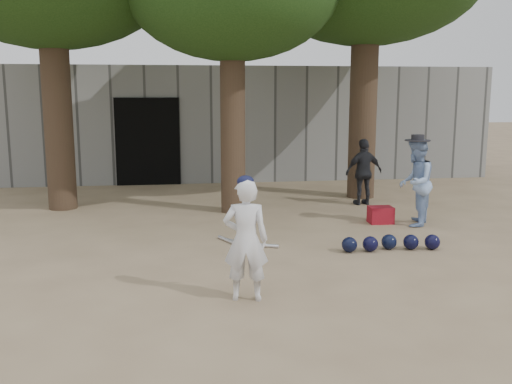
{
  "coord_description": "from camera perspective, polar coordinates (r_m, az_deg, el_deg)",
  "views": [
    {
      "loc": [
        -0.5,
        -6.8,
        2.34
      ],
      "look_at": [
        0.6,
        1.0,
        0.95
      ],
      "focal_mm": 40.0,
      "sensor_mm": 36.0,
      "label": 1
    }
  ],
  "objects": [
    {
      "name": "back_building",
      "position": [
        17.17,
        -6.4,
        7.12
      ],
      "size": [
        16.0,
        5.24,
        3.0
      ],
      "color": "gray",
      "rests_on": "ground"
    },
    {
      "name": "spectator_dark",
      "position": [
        12.1,
        10.73,
        1.99
      ],
      "size": [
        0.85,
        0.46,
        1.38
      ],
      "primitive_type": "imported",
      "rotation": [
        0.0,
        0.0,
        3.3
      ],
      "color": "black",
      "rests_on": "ground"
    },
    {
      "name": "bat_pile",
      "position": [
        8.85,
        -1.3,
        -5.14
      ],
      "size": [
        0.88,
        0.74,
        0.06
      ],
      "color": "silver",
      "rests_on": "ground"
    },
    {
      "name": "helmet_row",
      "position": [
        8.77,
        13.31,
        -4.97
      ],
      "size": [
        1.51,
        0.33,
        0.23
      ],
      "color": "black",
      "rests_on": "ground"
    },
    {
      "name": "boy_player",
      "position": [
        6.41,
        -1.03,
        -4.83
      ],
      "size": [
        0.55,
        0.41,
        1.39
      ],
      "primitive_type": "imported",
      "rotation": [
        0.0,
        0.0,
        2.99
      ],
      "color": "silver",
      "rests_on": "ground"
    },
    {
      "name": "spectator_blue",
      "position": [
        10.38,
        15.67,
        0.92
      ],
      "size": [
        0.88,
        0.94,
        1.54
      ],
      "primitive_type": "imported",
      "rotation": [
        0.0,
        0.0,
        4.19
      ],
      "color": "#8CA9D8",
      "rests_on": "ground"
    },
    {
      "name": "red_bag",
      "position": [
        10.53,
        12.35,
        -2.25
      ],
      "size": [
        0.43,
        0.33,
        0.3
      ],
      "primitive_type": "cube",
      "rotation": [
        0.0,
        0.0,
        -0.03
      ],
      "color": "maroon",
      "rests_on": "ground"
    },
    {
      "name": "ground",
      "position": [
        7.21,
        -3.66,
        -8.95
      ],
      "size": [
        70.0,
        70.0,
        0.0
      ],
      "primitive_type": "plane",
      "color": "#937C5E",
      "rests_on": "ground"
    }
  ]
}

